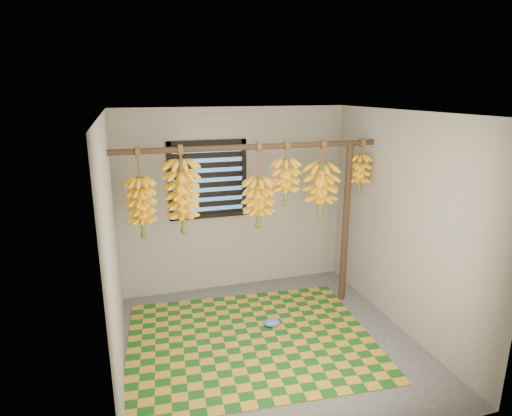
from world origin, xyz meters
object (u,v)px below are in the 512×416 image
object	(u,v)px
support_post	(346,225)
plastic_bag	(272,323)
banana_bunch_f	(360,174)
banana_bunch_d	(286,181)
banana_bunch_e	(321,189)
banana_bunch_c	(258,202)
banana_bunch_b	(183,197)
banana_bunch_a	(142,207)
woven_mat	(251,340)

from	to	relation	value
support_post	plastic_bag	xyz separation A→B (m)	(-1.08, -0.38, -0.95)
plastic_bag	banana_bunch_f	bearing A→B (deg)	17.10
banana_bunch_d	banana_bunch_f	bearing A→B (deg)	0.00
banana_bunch_e	banana_bunch_f	size ratio (longest dim) A/B	1.33
banana_bunch_c	banana_bunch_b	bearing A→B (deg)	180.00
support_post	plastic_bag	bearing A→B (deg)	-160.70
banana_bunch_c	banana_bunch_a	bearing A→B (deg)	180.00
banana_bunch_d	support_post	bearing A→B (deg)	0.00
banana_bunch_c	banana_bunch_d	bearing A→B (deg)	0.00
woven_mat	banana_bunch_c	size ratio (longest dim) A/B	2.66
support_post	banana_bunch_b	xyz separation A→B (m)	(-1.98, 0.00, 0.50)
banana_bunch_c	banana_bunch_d	xyz separation A→B (m)	(0.33, 0.00, 0.22)
plastic_bag	banana_bunch_d	world-z (taller)	banana_bunch_d
woven_mat	banana_bunch_b	bearing A→B (deg)	135.68
banana_bunch_c	banana_bunch_e	world-z (taller)	same
banana_bunch_e	banana_bunch_a	bearing A→B (deg)	180.00
plastic_bag	banana_bunch_b	world-z (taller)	banana_bunch_b
support_post	banana_bunch_f	size ratio (longest dim) A/B	2.97
plastic_bag	banana_bunch_b	size ratio (longest dim) A/B	0.20
plastic_bag	banana_bunch_a	world-z (taller)	banana_bunch_a
woven_mat	banana_bunch_a	xyz separation A→B (m)	(-1.01, 0.57, 1.41)
banana_bunch_a	banana_bunch_d	world-z (taller)	same
support_post	banana_bunch_c	bearing A→B (deg)	180.00
banana_bunch_b	banana_bunch_e	xyz separation A→B (m)	(1.62, -0.00, -0.03)
support_post	banana_bunch_e	distance (m)	0.59
woven_mat	banana_bunch_f	distance (m)	2.31
banana_bunch_a	banana_bunch_e	size ratio (longest dim) A/B	1.08
plastic_bag	banana_bunch_f	xyz separation A→B (m)	(1.23, 0.38, 1.58)
banana_bunch_c	banana_bunch_e	size ratio (longest dim) A/B	1.08
banana_bunch_b	banana_bunch_f	distance (m)	2.13
banana_bunch_c	banana_bunch_e	bearing A→B (deg)	-0.00
banana_bunch_d	banana_bunch_b	bearing A→B (deg)	180.00
woven_mat	plastic_bag	xyz separation A→B (m)	(0.30, 0.19, 0.04)
banana_bunch_b	banana_bunch_a	bearing A→B (deg)	180.00
woven_mat	banana_bunch_c	bearing A→B (deg)	65.31
banana_bunch_a	banana_bunch_e	world-z (taller)	same
banana_bunch_d	banana_bunch_f	xyz separation A→B (m)	(0.95, 0.00, 0.03)
banana_bunch_b	banana_bunch_f	world-z (taller)	same
banana_bunch_a	banana_bunch_c	bearing A→B (deg)	0.00
banana_bunch_b	woven_mat	bearing A→B (deg)	-44.32
banana_bunch_f	banana_bunch_e	bearing A→B (deg)	-180.00
banana_bunch_e	banana_bunch_c	bearing A→B (deg)	180.00
support_post	plastic_bag	size ratio (longest dim) A/B	10.45
banana_bunch_b	banana_bunch_f	size ratio (longest dim) A/B	1.42
banana_bunch_e	banana_bunch_f	distance (m)	0.53
support_post	banana_bunch_d	xyz separation A→B (m)	(-0.80, 0.00, 0.59)
plastic_bag	banana_bunch_c	world-z (taller)	banana_bunch_c
banana_bunch_b	banana_bunch_d	xyz separation A→B (m)	(1.18, 0.00, 0.09)
woven_mat	banana_bunch_c	world-z (taller)	banana_bunch_c
support_post	woven_mat	distance (m)	1.80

